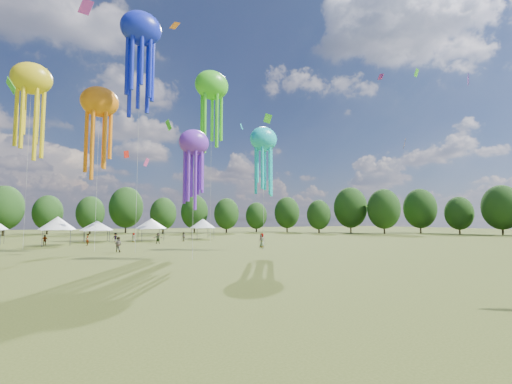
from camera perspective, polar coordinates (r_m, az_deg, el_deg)
name	(u,v)px	position (r m, az deg, el deg)	size (l,w,h in m)	color
ground	(371,334)	(13.43, 18.16, -21.01)	(300.00, 300.00, 0.00)	#384416
spectator_near	(118,245)	(45.15, -21.49, -7.95)	(0.88, 0.68, 1.81)	gray
spectators_far	(153,238)	(59.03, -16.31, -7.24)	(28.30, 21.45, 1.91)	gray
festival_tents	(110,224)	(65.97, -22.67, -4.81)	(39.25, 12.66, 4.32)	#47474C
show_kites	(156,101)	(53.91, -15.89, 14.07)	(32.21, 27.44, 30.27)	orange
small_kites	(140,36)	(58.29, -18.30, 22.93)	(76.06, 55.94, 45.68)	orange
treeline	(104,205)	(71.79, -23.48, -1.98)	(201.57, 95.24, 13.43)	#38281C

